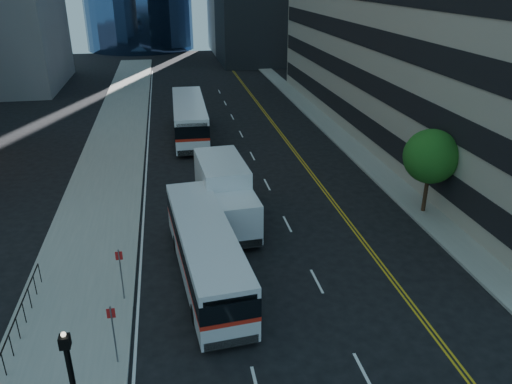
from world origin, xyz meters
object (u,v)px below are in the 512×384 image
(street_tree, at_px, (431,156))
(box_truck, at_px, (225,193))
(bus_rear, at_px, (189,117))
(bus_front, at_px, (205,250))

(street_tree, xyz_separation_m, box_truck, (-12.01, 0.83, -1.78))
(street_tree, relative_size, bus_rear, 0.41)
(bus_rear, bearing_deg, box_truck, -85.62)
(bus_rear, bearing_deg, bus_front, -90.53)
(bus_front, bearing_deg, bus_rear, 83.41)
(street_tree, height_order, bus_rear, street_tree)
(street_tree, distance_m, bus_rear, 22.45)
(box_truck, bearing_deg, bus_rear, 89.69)
(street_tree, xyz_separation_m, bus_rear, (-13.09, 18.15, -1.90))
(box_truck, bearing_deg, street_tree, -7.83)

